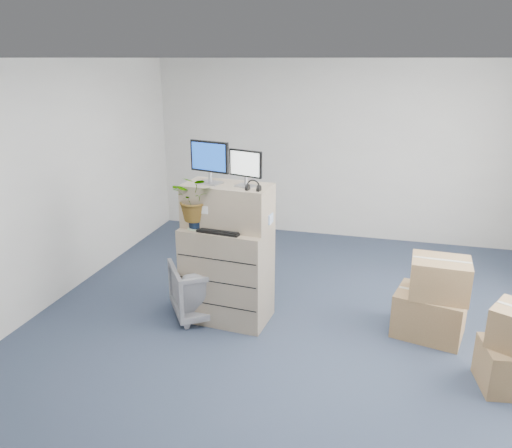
% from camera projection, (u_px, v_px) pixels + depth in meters
% --- Properties ---
extents(ground, '(7.00, 7.00, 0.00)m').
position_uv_depth(ground, '(296.00, 346.00, 5.10)').
color(ground, '#232A3F').
rests_on(ground, ground).
extents(wall_back, '(6.00, 0.02, 2.80)m').
position_uv_depth(wall_back, '(340.00, 151.00, 7.88)').
color(wall_back, '#BBB7B2').
rests_on(wall_back, ground).
extents(filing_cabinet_lower, '(0.97, 0.64, 1.08)m').
position_uv_depth(filing_cabinet_lower, '(227.00, 274.00, 5.49)').
color(filing_cabinet_lower, '#9E8A6D').
rests_on(filing_cabinet_lower, ground).
extents(filing_cabinet_upper, '(0.96, 0.54, 0.46)m').
position_uv_depth(filing_cabinet_upper, '(228.00, 206.00, 5.30)').
color(filing_cabinet_upper, '#9E8A6D').
rests_on(filing_cabinet_upper, filing_cabinet_lower).
extents(monitor_left, '(0.45, 0.23, 0.45)m').
position_uv_depth(monitor_left, '(209.00, 160.00, 5.18)').
color(monitor_left, '#99999E').
rests_on(monitor_left, filing_cabinet_upper).
extents(monitor_right, '(0.37, 0.20, 0.38)m').
position_uv_depth(monitor_right, '(245.00, 166.00, 5.07)').
color(monitor_right, '#99999E').
rests_on(monitor_right, filing_cabinet_upper).
extents(headphones, '(0.15, 0.03, 0.15)m').
position_uv_depth(headphones, '(253.00, 187.00, 4.97)').
color(headphones, black).
rests_on(headphones, filing_cabinet_upper).
extents(keyboard, '(0.48, 0.25, 0.02)m').
position_uv_depth(keyboard, '(220.00, 231.00, 5.18)').
color(keyboard, black).
rests_on(keyboard, filing_cabinet_lower).
extents(mouse, '(0.12, 0.08, 0.04)m').
position_uv_depth(mouse, '(252.00, 233.00, 5.10)').
color(mouse, silver).
rests_on(mouse, filing_cabinet_lower).
extents(water_bottle, '(0.08, 0.08, 0.28)m').
position_uv_depth(water_bottle, '(231.00, 214.00, 5.32)').
color(water_bottle, '#999CA2').
rests_on(water_bottle, filing_cabinet_lower).
extents(phone_dock, '(0.07, 0.06, 0.15)m').
position_uv_depth(phone_dock, '(222.00, 221.00, 5.39)').
color(phone_dock, silver).
rests_on(phone_dock, filing_cabinet_lower).
extents(external_drive, '(0.26, 0.22, 0.07)m').
position_uv_depth(external_drive, '(258.00, 224.00, 5.33)').
color(external_drive, black).
rests_on(external_drive, filing_cabinet_lower).
extents(tissue_box, '(0.27, 0.14, 0.10)m').
position_uv_depth(tissue_box, '(259.00, 218.00, 5.26)').
color(tissue_box, '#3C71CE').
rests_on(tissue_box, external_drive).
extents(potted_plant, '(0.51, 0.55, 0.47)m').
position_uv_depth(potted_plant, '(196.00, 204.00, 5.22)').
color(potted_plant, '#A9C49E').
rests_on(potted_plant, filing_cabinet_lower).
extents(office_chair, '(0.91, 0.90, 0.69)m').
position_uv_depth(office_chair, '(203.00, 286.00, 5.64)').
color(office_chair, slate).
rests_on(office_chair, ground).
extents(cardboard_boxes, '(2.10, 1.65, 0.87)m').
position_uv_depth(cardboard_boxes, '(490.00, 318.00, 4.94)').
color(cardboard_boxes, olive).
rests_on(cardboard_boxes, ground).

